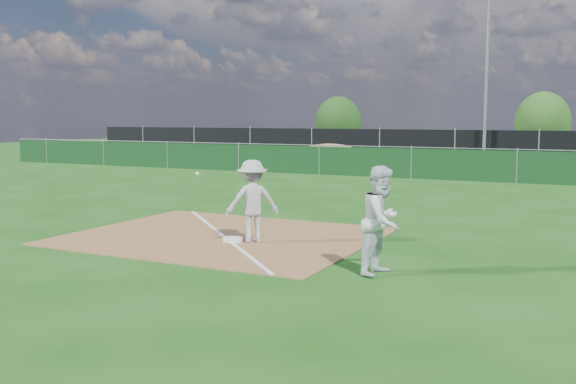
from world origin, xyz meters
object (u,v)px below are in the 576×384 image
object	(u,v)px
play_at_first	(252,201)
car_mid	(426,147)
tree_left	(338,123)
tree_mid	(543,123)
runner	(382,220)
car_left	(383,144)
light_pole	(486,85)
first_base	(234,239)
car_right	(534,151)

from	to	relation	value
play_at_first	car_mid	xyz separation A→B (m)	(-3.29, 25.92, -0.09)
car_mid	tree_left	size ratio (longest dim) A/B	1.12
tree_mid	tree_left	bearing A→B (deg)	-171.99
runner	car_left	world-z (taller)	runner
car_left	tree_mid	world-z (taller)	tree_mid
runner	car_left	size ratio (longest dim) A/B	0.38
light_pole	first_base	distance (m)	22.49
light_pole	tree_mid	bearing A→B (deg)	81.80
play_at_first	runner	xyz separation A→B (m)	(3.05, -1.28, 0.03)
play_at_first	light_pole	bearing A→B (deg)	88.38
runner	tree_left	bearing A→B (deg)	31.83
first_base	runner	bearing A→B (deg)	-18.86
first_base	tree_left	world-z (taller)	tree_left
play_at_first	car_right	bearing A→B (deg)	84.49
runner	car_right	world-z (taller)	runner
tree_mid	first_base	bearing A→B (deg)	-94.48
car_mid	tree_left	xyz separation A→B (m)	(-7.77, 5.66, 1.28)
car_mid	tree_mid	bearing A→B (deg)	-55.94
first_base	car_left	size ratio (longest dim) A/B	0.08
car_mid	runner	bearing A→B (deg)	173.62
play_at_first	car_right	xyz separation A→B (m)	(2.54, 26.33, -0.22)
play_at_first	tree_left	xyz separation A→B (m)	(-11.06, 31.58, 1.19)
first_base	runner	size ratio (longest dim) A/B	0.20
light_pole	play_at_first	distance (m)	22.24
first_base	tree_mid	world-z (taller)	tree_mid
car_right	car_mid	bearing A→B (deg)	105.38
play_at_first	first_base	bearing A→B (deg)	-161.59
play_at_first	car_left	distance (m)	28.13
light_pole	runner	bearing A→B (deg)	-84.06
car_left	car_right	distance (m)	8.99
tree_left	light_pole	bearing A→B (deg)	-39.37
runner	first_base	bearing A→B (deg)	79.74
car_right	tree_left	size ratio (longest dim) A/B	1.04
tree_mid	runner	bearing A→B (deg)	-88.73
tree_left	car_mid	bearing A→B (deg)	-36.09
first_base	tree_mid	distance (m)	33.74
first_base	tree_left	xyz separation A→B (m)	(-10.70, 31.70, 1.95)
light_pole	car_mid	world-z (taller)	light_pole
play_at_first	tree_left	world-z (taller)	tree_left
light_pole	play_at_first	size ratio (longest dim) A/B	4.02
runner	tree_mid	xyz separation A→B (m)	(-0.77, 34.74, 1.25)
runner	car_right	bearing A→B (deg)	9.65
first_base	play_at_first	bearing A→B (deg)	18.41
first_base	play_at_first	size ratio (longest dim) A/B	0.17
car_mid	car_right	distance (m)	5.85
car_left	car_mid	size ratio (longest dim) A/B	1.02
car_mid	first_base	bearing A→B (deg)	166.94
light_pole	car_mid	distance (m)	6.44
runner	car_left	distance (m)	30.19
light_pole	tree_left	distance (m)	15.24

